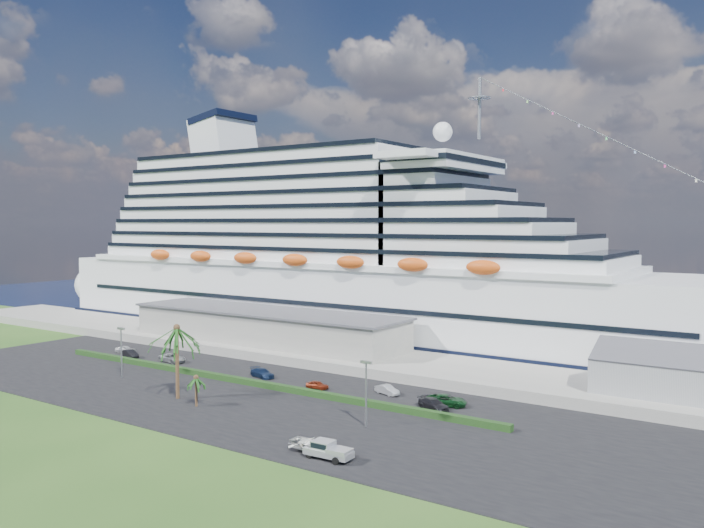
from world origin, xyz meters
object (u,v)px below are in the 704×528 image
Objects in this scene: boat_trailer at (311,444)px; pickup_truck at (328,449)px; cruise_ship at (348,262)px; parked_car_3 at (262,373)px.

pickup_truck is at bearing -8.45° from boat_trailer.
cruise_ship reaches higher than pickup_truck.
boat_trailer is at bearing 171.55° from pickup_truck.
cruise_ship is 81.35m from boat_trailer.
cruise_ship is at bearing 121.75° from boat_trailer.
boat_trailer is (42.02, -67.92, -15.46)m from cruise_ship.
parked_car_3 is at bearing -73.66° from cruise_ship.
parked_car_3 is at bearing 139.70° from boat_trailer.
pickup_truck reaches higher than parked_car_3.
boat_trailer is at bearing -58.25° from cruise_ship.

